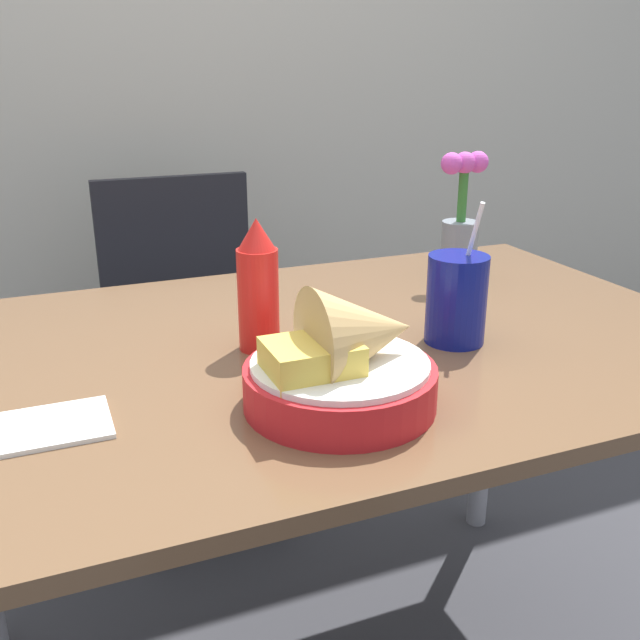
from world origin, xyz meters
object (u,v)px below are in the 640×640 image
at_px(ketchup_bottle, 258,287).
at_px(flower_vase, 460,227).
at_px(food_basket, 347,363).
at_px(chair_far_window, 186,318).
at_px(drink_cup, 456,302).

relative_size(ketchup_bottle, flower_vase, 0.80).
bearing_deg(ketchup_bottle, food_basket, -78.87).
relative_size(chair_far_window, drink_cup, 3.92).
xyz_separation_m(food_basket, ketchup_bottle, (-0.04, 0.22, 0.04)).
relative_size(drink_cup, flower_vase, 0.89).
bearing_deg(chair_far_window, ketchup_bottle, -93.07).
relative_size(chair_far_window, food_basket, 3.58).
relative_size(food_basket, drink_cup, 1.10).
relative_size(food_basket, flower_vase, 0.97).
bearing_deg(drink_cup, food_basket, -151.01).
distance_m(food_basket, drink_cup, 0.28).
height_order(chair_far_window, food_basket, food_basket).
xyz_separation_m(food_basket, flower_vase, (0.44, 0.43, 0.05)).
bearing_deg(ketchup_bottle, chair_far_window, 86.93).
height_order(ketchup_bottle, drink_cup, drink_cup).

